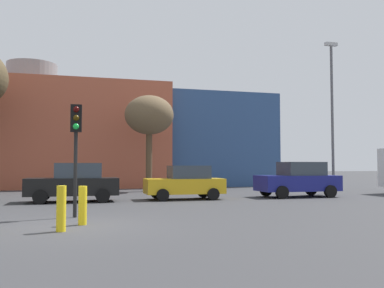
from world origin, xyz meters
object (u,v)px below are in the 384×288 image
(traffic_light_island, at_px, (76,134))
(bare_tree_2, at_px, (149,116))
(parked_car_4, at_px, (298,180))
(parked_car_2, at_px, (74,182))
(bollard_yellow_1, at_px, (83,205))
(bollard_yellow_0, at_px, (61,209))
(parked_car_3, at_px, (185,183))
(street_lamp, at_px, (332,109))

(traffic_light_island, distance_m, bare_tree_2, 13.82)
(parked_car_4, distance_m, traffic_light_island, 13.14)
(parked_car_2, bearing_deg, bare_tree_2, -124.01)
(bollard_yellow_1, bearing_deg, traffic_light_island, 97.38)
(traffic_light_island, distance_m, bollard_yellow_1, 2.84)
(parked_car_2, distance_m, traffic_light_island, 6.32)
(parked_car_2, xyz_separation_m, bollard_yellow_0, (-0.17, -8.97, -0.31))
(parked_car_4, height_order, traffic_light_island, traffic_light_island)
(parked_car_3, relative_size, traffic_light_island, 1.05)
(bare_tree_2, bearing_deg, parked_car_2, -124.01)
(parked_car_2, relative_size, bollard_yellow_0, 3.57)
(parked_car_2, xyz_separation_m, bare_tree_2, (4.61, 6.83, 4.06))
(parked_car_3, distance_m, bollard_yellow_0, 10.53)
(parked_car_2, relative_size, bollard_yellow_1, 3.78)
(parked_car_3, relative_size, parked_car_4, 0.90)
(bare_tree_2, distance_m, street_lamp, 11.58)
(parked_car_4, xyz_separation_m, traffic_light_island, (-11.53, -6.05, 1.78))
(parked_car_4, distance_m, bollard_yellow_1, 13.77)
(parked_car_4, relative_size, traffic_light_island, 1.18)
(parked_car_4, xyz_separation_m, bare_tree_2, (-7.05, 6.83, 4.02))
(parked_car_4, bearing_deg, bare_tree_2, -44.08)
(parked_car_2, relative_size, bare_tree_2, 0.66)
(parked_car_4, bearing_deg, street_lamp, -151.62)
(parked_car_4, relative_size, bollard_yellow_1, 3.94)
(parked_car_2, bearing_deg, bollard_yellow_1, 92.66)
(parked_car_4, bearing_deg, bollard_yellow_1, 34.88)
(bollard_yellow_0, relative_size, bollard_yellow_1, 1.06)
(bollard_yellow_0, bearing_deg, street_lamp, 35.36)
(parked_car_4, relative_size, bollard_yellow_0, 3.72)
(parked_car_4, bearing_deg, traffic_light_island, 27.71)
(parked_car_4, xyz_separation_m, street_lamp, (3.39, 1.83, 4.23))
(parked_car_4, xyz_separation_m, bollard_yellow_1, (-11.29, -7.87, -0.39))
(traffic_light_island, bearing_deg, bollard_yellow_0, -4.64)
(parked_car_4, xyz_separation_m, bollard_yellow_0, (-11.82, -8.97, -0.35))
(parked_car_4, height_order, bollard_yellow_1, parked_car_4)
(parked_car_2, height_order, bollard_yellow_0, parked_car_2)
(parked_car_3, xyz_separation_m, bare_tree_2, (-0.75, 6.83, 4.12))
(parked_car_3, xyz_separation_m, traffic_light_island, (-5.23, -6.05, 1.88))
(bare_tree_2, bearing_deg, bollard_yellow_1, -106.10)
(parked_car_2, xyz_separation_m, parked_car_4, (11.66, 0.00, 0.04))
(street_lamp, bearing_deg, traffic_light_island, -152.13)
(parked_car_3, bearing_deg, parked_car_4, -180.00)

